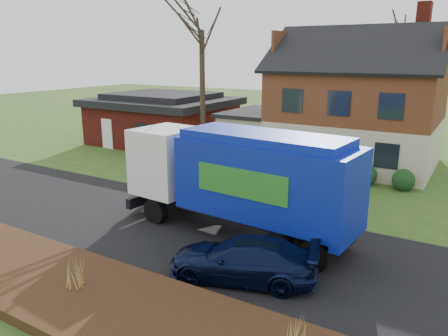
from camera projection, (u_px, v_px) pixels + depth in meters
The scene contains 12 objects.
ground at pixel (197, 234), 16.28m from camera, with size 120.00×120.00×0.00m, color #30521B.
road at pixel (197, 234), 16.27m from camera, with size 80.00×7.00×0.02m, color black.
mulch_verge at pixel (86, 296), 11.85m from camera, with size 80.00×3.50×0.30m, color black.
main_house at pixel (349, 96), 26.02m from camera, with size 12.95×8.95×9.26m.
ranch_house at pixel (163, 118), 32.57m from camera, with size 9.80×8.20×3.70m.
garbage_truck at pixel (241, 176), 15.71m from camera, with size 9.30×3.18×3.91m.
silver_sedan at pixel (212, 183), 20.04m from camera, with size 1.64×4.71×1.55m, color #929499.
navy_wagon at pixel (243, 259), 12.87m from camera, with size 1.79×4.42×1.28m, color black.
tree_front_west at pixel (201, 10), 25.61m from camera, with size 3.68×3.68×10.93m.
tree_back at pixel (405, 26), 32.02m from camera, with size 3.21×3.21×10.17m.
grass_clump_mid at pixel (77, 270), 11.93m from camera, with size 0.36×0.29×1.00m.
grass_clump_east at pixel (298, 336), 9.25m from camera, with size 0.34×0.28×0.86m.
Camera 1 is at (8.66, -12.42, 6.54)m, focal length 35.00 mm.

